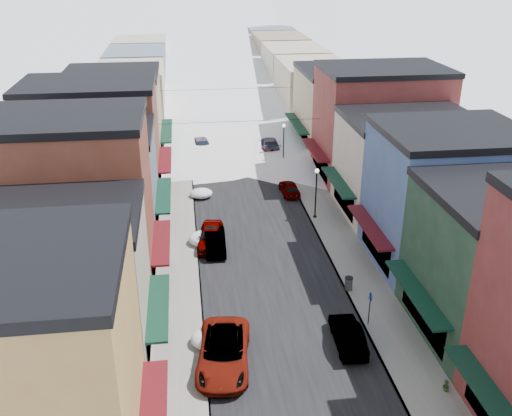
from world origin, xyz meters
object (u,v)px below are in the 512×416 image
object	(u,v)px
car_silver_sedan	(211,236)
streetlamp_near	(316,187)
car_dark_hatch	(215,241)
car_white_suv	(224,352)
car_green_sedan	(348,335)
trash_can	(349,283)

from	to	relation	value
car_silver_sedan	streetlamp_near	size ratio (longest dim) A/B	1.08
car_dark_hatch	car_silver_sedan	bearing A→B (deg)	111.96
car_white_suv	car_green_sedan	xyz separation A→B (m)	(7.53, 0.86, -0.15)
car_white_suv	car_dark_hatch	distance (m)	13.98
car_dark_hatch	car_green_sedan	size ratio (longest dim) A/B	1.02
car_dark_hatch	car_green_sedan	bearing A→B (deg)	-60.40
car_white_suv	streetlamp_near	bearing A→B (deg)	70.36
car_white_suv	car_silver_sedan	distance (m)	14.75
car_green_sedan	trash_can	world-z (taller)	car_green_sedan
car_white_suv	car_green_sedan	distance (m)	7.58
car_silver_sedan	car_green_sedan	world-z (taller)	car_silver_sedan
trash_can	streetlamp_near	size ratio (longest dim) A/B	0.21
car_silver_sedan	car_dark_hatch	world-z (taller)	car_silver_sedan
trash_can	car_green_sedan	bearing A→B (deg)	-106.37
streetlamp_near	car_dark_hatch	bearing A→B (deg)	-152.90
car_silver_sedan	trash_can	bearing A→B (deg)	-34.23
car_dark_hatch	streetlamp_near	world-z (taller)	streetlamp_near
car_dark_hatch	streetlamp_near	size ratio (longest dim) A/B	0.98
car_dark_hatch	car_green_sedan	xyz separation A→B (m)	(7.11, -13.11, -0.02)
car_white_suv	car_green_sedan	size ratio (longest dim) A/B	1.43
car_white_suv	car_dark_hatch	world-z (taller)	car_white_suv
car_dark_hatch	car_green_sedan	world-z (taller)	car_dark_hatch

